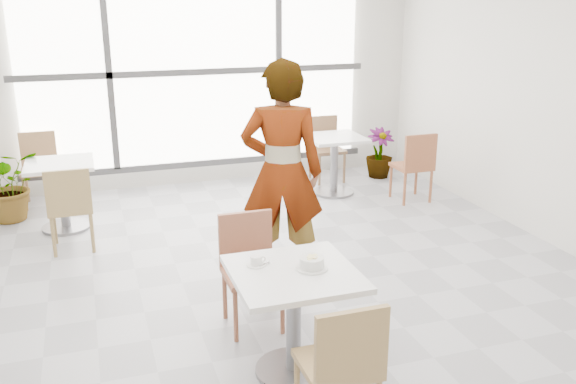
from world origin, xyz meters
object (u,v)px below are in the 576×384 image
object	(u,v)px
main_table	(294,303)
plant_right	(379,153)
chair_near	(343,361)
oatmeal_bowl	(312,263)
plant_left	(10,185)
bg_chair_left_near	(70,204)
person	(282,173)
bg_table_left	(62,186)
coffee_cup	(257,261)
bg_chair_left_far	(39,163)
chair_far	(249,262)
bg_chair_right_far	(325,144)
bg_chair_right_near	(415,163)
bg_table_right	(334,157)

from	to	relation	value
main_table	plant_right	distance (m)	4.89
chair_near	oatmeal_bowl	size ratio (longest dim) A/B	4.14
plant_left	bg_chair_left_near	bearing A→B (deg)	-60.94
main_table	person	distance (m)	1.57
main_table	plant_right	world-z (taller)	main_table
bg_table_left	plant_right	distance (m)	4.23
coffee_cup	bg_chair_left_far	xyz separation A→B (m)	(-1.57, 4.21, -0.28)
plant_right	plant_left	bearing A→B (deg)	-176.95
chair_far	oatmeal_bowl	bearing A→B (deg)	-74.09
oatmeal_bowl	person	distance (m)	1.49
coffee_cup	plant_left	world-z (taller)	coffee_cup
chair_near	plant_left	xyz separation A→B (m)	(-2.12, 4.54, -0.09)
bg_chair_left_near	bg_chair_right_far	size ratio (longest dim) A/B	1.00
plant_right	bg_chair_right_near	bearing A→B (deg)	-94.38
coffee_cup	person	xyz separation A→B (m)	(0.59, 1.29, 0.20)
main_table	person	size ratio (longest dim) A/B	0.41
bg_chair_left_near	bg_chair_right_far	bearing A→B (deg)	-154.50
oatmeal_bowl	bg_table_right	distance (m)	3.97
bg_chair_left_near	plant_left	size ratio (longest dim) A/B	1.07
chair_far	plant_left	distance (m)	3.66
person	bg_table_right	xyz separation A→B (m)	(1.39, 2.14, -0.49)
chair_far	bg_chair_left_near	size ratio (longest dim) A/B	1.00
bg_table_left	bg_chair_left_near	distance (m)	0.70
oatmeal_bowl	bg_chair_left_near	bearing A→B (deg)	119.91
bg_chair_left_near	bg_chair_right_near	size ratio (longest dim) A/B	1.00
main_table	chair_far	xyz separation A→B (m)	(-0.10, 0.76, -0.02)
chair_far	bg_table_left	xyz separation A→B (m)	(-1.40, 2.59, -0.01)
bg_table_left	plant_right	size ratio (longest dim) A/B	1.09
chair_far	bg_chair_right_far	xyz separation A→B (m)	(2.00, 3.47, 0.00)
chair_near	chair_far	distance (m)	1.47
oatmeal_bowl	bg_chair_left_far	size ratio (longest dim) A/B	0.24
person	plant_left	size ratio (longest dim) A/B	2.41
plant_left	plant_right	size ratio (longest dim) A/B	1.18
chair_far	coffee_cup	xyz separation A→B (m)	(-0.11, -0.60, 0.28)
bg_chair_right_near	plant_left	size ratio (longest dim) A/B	1.07
main_table	bg_table_right	world-z (taller)	same
bg_table_left	bg_chair_right_near	distance (m)	4.09
chair_far	bg_chair_left_near	bearing A→B (deg)	124.72
bg_table_left	bg_chair_left_near	xyz separation A→B (m)	(0.09, -0.70, 0.01)
chair_near	plant_right	bearing A→B (deg)	-118.62
coffee_cup	chair_near	bearing A→B (deg)	-73.33
bg_table_left	plant_left	bearing A→B (deg)	139.67
bg_table_left	bg_chair_left_far	xyz separation A→B (m)	(-0.27, 1.02, 0.01)
bg_table_right	bg_chair_right_near	xyz separation A→B (m)	(0.81, -0.63, 0.01)
main_table	chair_near	world-z (taller)	chair_near
oatmeal_bowl	coffee_cup	xyz separation A→B (m)	(-0.32, 0.16, -0.01)
bg_chair_right_near	bg_chair_left_far	bearing A→B (deg)	-17.92
coffee_cup	bg_chair_right_near	size ratio (longest dim) A/B	0.18
main_table	coffee_cup	distance (m)	0.36
bg_table_left	bg_chair_left_far	size ratio (longest dim) A/B	0.86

